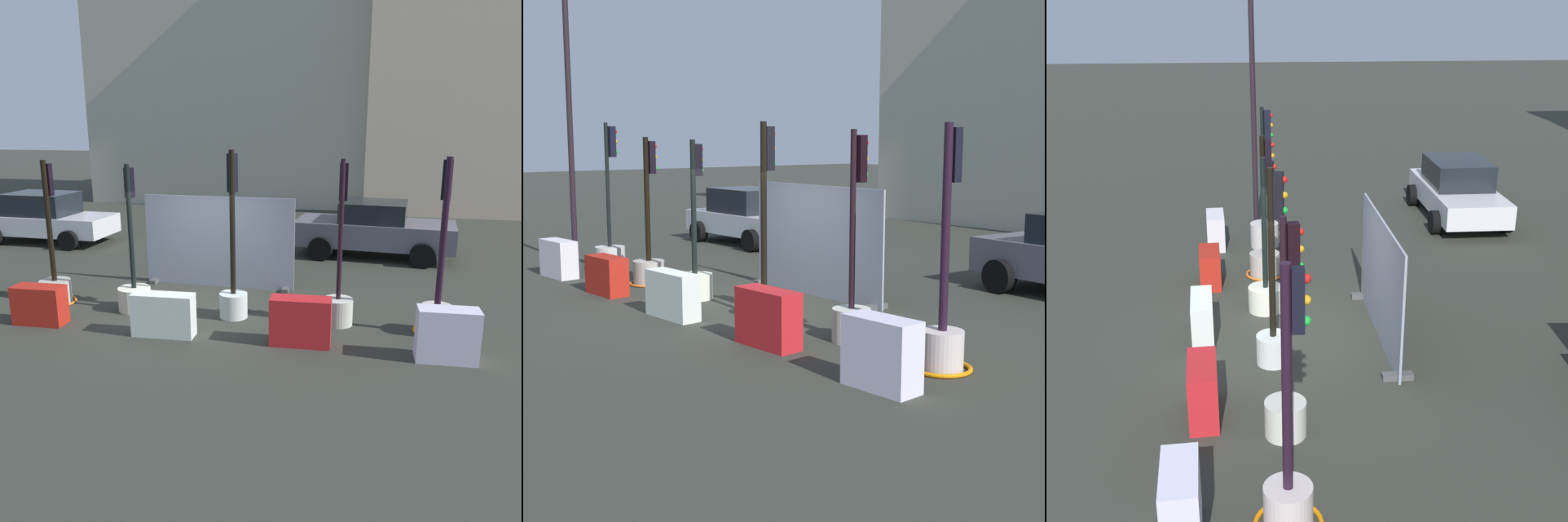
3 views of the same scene
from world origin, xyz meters
TOP-DOWN VIEW (x-y plane):
  - ground_plane at (0.00, 0.00)m, footprint 120.00×120.00m
  - traffic_light_0 at (-4.97, -0.15)m, footprint 0.69×0.69m
  - traffic_light_1 at (-3.03, -0.21)m, footprint 0.85×0.85m
  - traffic_light_2 at (-1.13, -0.26)m, footprint 0.68×0.68m
  - traffic_light_3 at (1.02, -0.20)m, footprint 0.57×0.57m
  - traffic_light_4 at (3.12, -0.14)m, footprint 0.59×0.59m
  - traffic_light_5 at (4.96, -0.22)m, footprint 0.83×0.83m
  - construction_barrier_0 at (-5.08, -1.35)m, footprint 1.09×0.48m
  - construction_barrier_1 at (-2.59, -1.40)m, footprint 1.02×0.49m
  - construction_barrier_2 at (0.02, -1.44)m, footprint 1.17×0.44m
  - construction_barrier_3 at (2.56, -1.31)m, footprint 1.09×0.48m
  - construction_barrier_4 at (5.02, -1.44)m, footprint 1.01×0.48m
  - car_white_van at (-6.94, 5.29)m, footprint 4.42×2.20m
  - street_lamp_post at (-6.54, -0.32)m, footprint 0.36×0.36m
  - site_fence_panel at (0.11, 1.75)m, footprint 3.66×0.50m

SIDE VIEW (x-z plane):
  - ground_plane at x=0.00m, z-range 0.00..0.00m
  - construction_barrier_1 at x=-2.59m, z-range 0.00..0.76m
  - construction_barrier_2 at x=0.02m, z-range 0.00..0.81m
  - construction_barrier_0 at x=-5.08m, z-range 0.00..0.84m
  - construction_barrier_3 at x=2.56m, z-range 0.00..0.87m
  - construction_barrier_4 at x=5.02m, z-range 0.00..0.91m
  - traffic_light_1 at x=-3.03m, z-range -1.02..2.08m
  - traffic_light_2 at x=-1.13m, z-range -0.99..2.06m
  - traffic_light_0 at x=-4.97m, z-range -1.13..2.30m
  - traffic_light_5 at x=4.96m, z-range -1.00..2.27m
  - traffic_light_4 at x=3.12m, z-range -0.96..2.25m
  - traffic_light_3 at x=1.02m, z-range -0.89..2.46m
  - car_white_van at x=-6.94m, z-range -0.01..1.61m
  - site_fence_panel at x=0.11m, z-range -0.05..2.13m
  - street_lamp_post at x=-6.54m, z-range 0.78..7.79m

